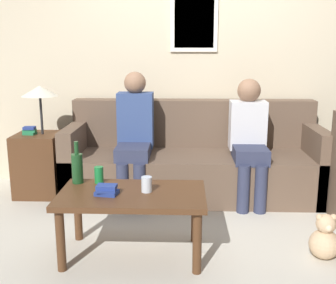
% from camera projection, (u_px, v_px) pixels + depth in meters
% --- Properties ---
extents(ground_plane, '(16.00, 16.00, 0.00)m').
position_uv_depth(ground_plane, '(194.00, 212.00, 3.78)').
color(ground_plane, beige).
extents(wall_back, '(9.00, 0.08, 2.60)m').
position_uv_depth(wall_back, '(194.00, 61.00, 4.40)').
color(wall_back, beige).
rests_on(wall_back, ground_plane).
extents(couch_main, '(2.47, 0.82, 0.92)m').
position_uv_depth(couch_main, '(193.00, 163.00, 4.19)').
color(couch_main, brown).
rests_on(couch_main, ground_plane).
extents(coffee_table, '(1.01, 0.59, 0.47)m').
position_uv_depth(coffee_table, '(132.00, 202.00, 2.93)').
color(coffee_table, '#4C2D19').
rests_on(coffee_table, ground_plane).
extents(side_table_with_lamp, '(0.45, 0.43, 1.09)m').
position_uv_depth(side_table_with_lamp, '(39.00, 157.00, 4.17)').
color(side_table_with_lamp, '#4C2D19').
rests_on(side_table_with_lamp, ground_plane).
extents(wine_bottle, '(0.08, 0.08, 0.31)m').
position_uv_depth(wine_bottle, '(77.00, 167.00, 3.09)').
color(wine_bottle, '#19421E').
rests_on(wine_bottle, coffee_table).
extents(drinking_glass, '(0.07, 0.07, 0.11)m').
position_uv_depth(drinking_glass, '(147.00, 184.00, 2.91)').
color(drinking_glass, silver).
rests_on(drinking_glass, coffee_table).
extents(book_stack, '(0.16, 0.13, 0.07)m').
position_uv_depth(book_stack, '(107.00, 190.00, 2.86)').
color(book_stack, navy).
rests_on(book_stack, coffee_table).
extents(soda_can, '(0.07, 0.07, 0.12)m').
position_uv_depth(soda_can, '(99.00, 175.00, 3.11)').
color(soda_can, '#197A38').
rests_on(soda_can, coffee_table).
extents(person_left, '(0.34, 0.61, 1.22)m').
position_uv_depth(person_left, '(134.00, 132.00, 4.01)').
color(person_left, '#2D334C').
rests_on(person_left, ground_plane).
extents(person_right, '(0.34, 0.58, 1.16)m').
position_uv_depth(person_right, '(249.00, 136.00, 3.93)').
color(person_right, '#2D334C').
rests_on(person_right, ground_plane).
extents(teddy_bear, '(0.21, 0.21, 0.33)m').
position_uv_depth(teddy_bear, '(325.00, 239.00, 2.94)').
color(teddy_bear, tan).
rests_on(teddy_bear, ground_plane).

